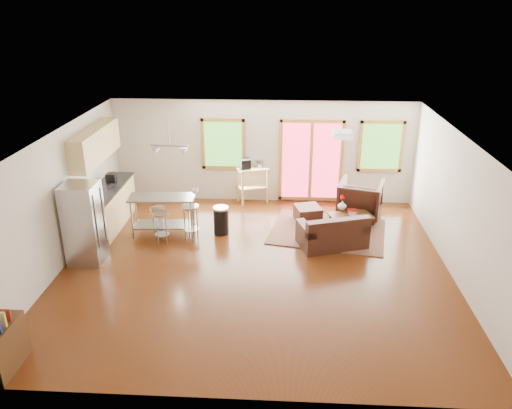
# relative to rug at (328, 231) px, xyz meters

# --- Properties ---
(floor) EXTENTS (7.50, 7.00, 0.02)m
(floor) POSITION_rel_rug_xyz_m (-1.54, -1.67, -0.02)
(floor) COLOR #381808
(floor) RESTS_ON ground
(ceiling) EXTENTS (7.50, 7.00, 0.02)m
(ceiling) POSITION_rel_rug_xyz_m (-1.54, -1.67, 2.60)
(ceiling) COLOR silver
(ceiling) RESTS_ON ground
(back_wall) EXTENTS (7.50, 0.02, 2.60)m
(back_wall) POSITION_rel_rug_xyz_m (-1.54, 1.84, 1.29)
(back_wall) COLOR beige
(back_wall) RESTS_ON ground
(left_wall) EXTENTS (0.02, 7.00, 2.60)m
(left_wall) POSITION_rel_rug_xyz_m (-5.30, -1.67, 1.29)
(left_wall) COLOR beige
(left_wall) RESTS_ON ground
(right_wall) EXTENTS (0.02, 7.00, 2.60)m
(right_wall) POSITION_rel_rug_xyz_m (2.22, -1.67, 1.29)
(right_wall) COLOR beige
(right_wall) RESTS_ON ground
(front_wall) EXTENTS (7.50, 0.02, 2.60)m
(front_wall) POSITION_rel_rug_xyz_m (-1.54, -5.18, 1.29)
(front_wall) COLOR beige
(front_wall) RESTS_ON ground
(window_left) EXTENTS (1.10, 0.05, 1.30)m
(window_left) POSITION_rel_rug_xyz_m (-2.54, 1.79, 1.49)
(window_left) COLOR #326320
(window_left) RESTS_ON back_wall
(french_doors) EXTENTS (1.60, 0.05, 2.10)m
(french_doors) POSITION_rel_rug_xyz_m (-0.34, 1.79, 1.09)
(french_doors) COLOR #CC2847
(french_doors) RESTS_ON back_wall
(window_right) EXTENTS (1.10, 0.05, 1.30)m
(window_right) POSITION_rel_rug_xyz_m (1.36, 1.79, 1.49)
(window_right) COLOR #326320
(window_right) RESTS_ON back_wall
(rug) EXTENTS (2.82, 2.37, 0.02)m
(rug) POSITION_rel_rug_xyz_m (0.00, 0.00, 0.00)
(rug) COLOR #505E3B
(rug) RESTS_ON floor
(loveseat) EXTENTS (1.55, 1.16, 0.73)m
(loveseat) POSITION_rel_rug_xyz_m (0.04, -0.70, 0.28)
(loveseat) COLOR black
(loveseat) RESTS_ON floor
(coffee_table) EXTENTS (1.05, 0.81, 0.37)m
(coffee_table) POSITION_rel_rug_xyz_m (0.50, 0.14, 0.31)
(coffee_table) COLOR #38220F
(coffee_table) RESTS_ON floor
(armchair) EXTENTS (1.19, 1.15, 1.00)m
(armchair) POSITION_rel_rug_xyz_m (0.81, 0.88, 0.49)
(armchair) COLOR black
(armchair) RESTS_ON floor
(ottoman) EXTENTS (0.69, 0.69, 0.37)m
(ottoman) POSITION_rel_rug_xyz_m (-0.44, 0.55, 0.17)
(ottoman) COLOR black
(ottoman) RESTS_ON floor
(vase) EXTENTS (0.26, 0.26, 0.34)m
(vase) POSITION_rel_rug_xyz_m (0.33, 0.37, 0.51)
(vase) COLOR silver
(vase) RESTS_ON coffee_table
(book) EXTENTS (0.23, 0.05, 0.31)m
(book) POSITION_rel_rug_xyz_m (0.44, 0.24, 0.54)
(book) COLOR #66160C
(book) RESTS_ON coffee_table
(cabinets) EXTENTS (0.64, 2.24, 2.30)m
(cabinets) POSITION_rel_rug_xyz_m (-5.03, 0.03, 0.92)
(cabinets) COLOR tan
(cabinets) RESTS_ON floor
(refrigerator) EXTENTS (0.67, 0.64, 1.63)m
(refrigerator) POSITION_rel_rug_xyz_m (-4.89, -1.60, 0.80)
(refrigerator) COLOR #B7BABC
(refrigerator) RESTS_ON floor
(island) EXTENTS (1.45, 0.66, 0.90)m
(island) POSITION_rel_rug_xyz_m (-3.65, -0.33, 0.61)
(island) COLOR #B7BABC
(island) RESTS_ON floor
(cup) EXTENTS (0.15, 0.12, 0.13)m
(cup) POSITION_rel_rug_xyz_m (-2.94, -0.23, 1.00)
(cup) COLOR silver
(cup) RESTS_ON island
(bar_stool_a) EXTENTS (0.37, 0.37, 0.69)m
(bar_stool_a) POSITION_rel_rug_xyz_m (-3.73, -0.45, 0.50)
(bar_stool_a) COLOR #B7BABC
(bar_stool_a) RESTS_ON floor
(bar_stool_b) EXTENTS (0.41, 0.41, 0.71)m
(bar_stool_b) POSITION_rel_rug_xyz_m (-3.59, -0.76, 0.52)
(bar_stool_b) COLOR #B7BABC
(bar_stool_b) RESTS_ON floor
(bar_stool_c) EXTENTS (0.45, 0.45, 0.79)m
(bar_stool_c) POSITION_rel_rug_xyz_m (-3.00, -0.53, 0.57)
(bar_stool_c) COLOR #B7BABC
(bar_stool_c) RESTS_ON floor
(trash_can) EXTENTS (0.43, 0.43, 0.63)m
(trash_can) POSITION_rel_rug_xyz_m (-2.39, -0.21, 0.31)
(trash_can) COLOR black
(trash_can) RESTS_ON floor
(kitchen_cart) EXTENTS (0.89, 0.74, 1.17)m
(kitchen_cart) POSITION_rel_rug_xyz_m (-1.83, 1.67, 0.79)
(kitchen_cart) COLOR tan
(kitchen_cart) RESTS_ON floor
(bookshelf) EXTENTS (0.32, 0.81, 0.95)m
(bookshelf) POSITION_rel_rug_xyz_m (-4.89, -4.77, 0.36)
(bookshelf) COLOR #38220F
(bookshelf) RESTS_ON floor
(ceiling_flush) EXTENTS (0.35, 0.35, 0.12)m
(ceiling_flush) POSITION_rel_rug_xyz_m (0.06, -1.07, 2.52)
(ceiling_flush) COLOR white
(ceiling_flush) RESTS_ON ceiling
(pendant_light) EXTENTS (0.80, 0.18, 0.79)m
(pendant_light) POSITION_rel_rug_xyz_m (-3.44, -0.17, 1.89)
(pendant_light) COLOR gray
(pendant_light) RESTS_ON ceiling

